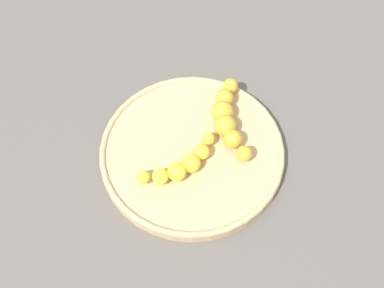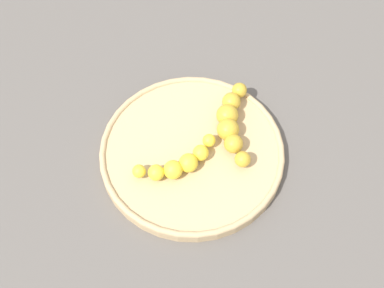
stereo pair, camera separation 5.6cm
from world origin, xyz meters
TOP-DOWN VIEW (x-y plane):
  - ground_plane at (0.00, 0.00)m, footprint 2.40×2.40m
  - fruit_bowl at (0.00, 0.00)m, footprint 0.30×0.30m
  - banana_yellow at (-0.04, 0.01)m, footprint 0.11×0.11m
  - banana_spotted at (0.06, -0.05)m, footprint 0.15×0.08m

SIDE VIEW (x-z plane):
  - ground_plane at x=0.00m, z-range 0.00..0.00m
  - fruit_bowl at x=0.00m, z-range 0.00..0.02m
  - banana_yellow at x=-0.04m, z-range 0.02..0.05m
  - banana_spotted at x=0.06m, z-range 0.02..0.06m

